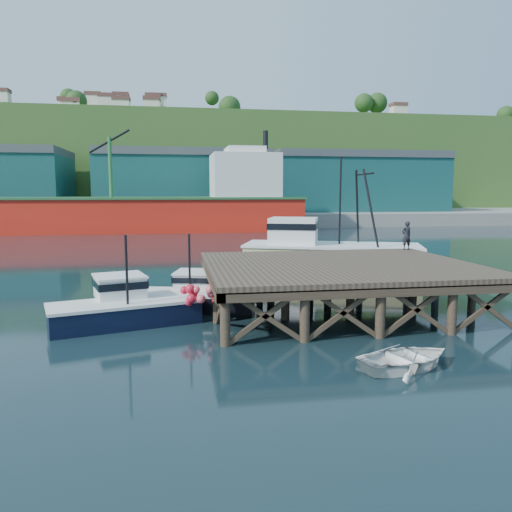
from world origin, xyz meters
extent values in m
plane|color=black|center=(0.00, 0.00, 0.00)|extent=(300.00, 300.00, 0.00)
cube|color=brown|center=(5.50, 0.00, 2.00)|extent=(12.00, 10.00, 0.25)
cube|color=#473828|center=(5.50, -4.85, 1.75)|extent=(12.00, 0.30, 0.35)
cylinder|color=#473828|center=(-0.20, -4.70, 0.80)|extent=(0.36, 0.36, 2.60)
cylinder|color=#473828|center=(-0.20, 4.70, 0.80)|extent=(0.36, 0.36, 2.60)
cylinder|color=#473828|center=(11.20, 4.70, 0.80)|extent=(0.36, 0.36, 2.60)
cube|color=gray|center=(0.00, 70.00, 1.00)|extent=(160.00, 40.00, 2.00)
cube|color=#174C4A|center=(0.00, 65.00, 6.50)|extent=(28.00, 16.00, 9.00)
cube|color=#174C4A|center=(30.00, 65.00, 6.50)|extent=(30.00, 16.00, 9.00)
cube|color=red|center=(-12.00, 48.00, 2.20)|extent=(55.00, 9.50, 4.40)
cube|color=#26592D|center=(-12.00, 48.00, 4.50)|extent=(55.50, 10.00, 0.30)
cube|color=silver|center=(8.00, 48.00, 7.50)|extent=(9.00, 9.00, 6.00)
cube|color=silver|center=(8.00, 48.00, 10.80)|extent=(5.00, 7.00, 1.20)
cylinder|color=black|center=(11.00, 48.00, 12.50)|extent=(0.70, 0.70, 2.50)
cube|color=#2D511E|center=(0.00, 100.00, 11.00)|extent=(220.00, 50.00, 22.00)
cube|color=black|center=(-3.89, -1.30, 0.45)|extent=(6.15, 3.61, 0.90)
cube|color=silver|center=(-3.89, -1.30, 0.92)|extent=(6.28, 3.69, 0.12)
cube|color=silver|center=(-4.18, -0.30, 1.35)|extent=(2.34, 2.34, 0.90)
cube|color=black|center=(-4.18, -0.30, 1.55)|extent=(2.47, 2.47, 0.30)
cylinder|color=black|center=(-3.73, -1.86, 2.30)|extent=(0.10, 0.10, 2.80)
cube|color=black|center=(-1.11, 0.93, 0.39)|extent=(5.89, 3.30, 0.77)
cube|color=silver|center=(-1.11, 0.93, 0.79)|extent=(6.01, 3.37, 0.10)
cube|color=silver|center=(-0.87, 1.90, 1.16)|extent=(2.23, 2.23, 0.77)
cube|color=black|center=(-0.87, 1.90, 1.33)|extent=(2.36, 2.36, 0.26)
cylinder|color=black|center=(-1.24, 0.39, 2.14)|extent=(0.10, 0.10, 2.74)
sphere|color=#E85568|center=(-1.24, -1.47, 0.94)|extent=(0.36, 0.36, 0.36)
sphere|color=#E85568|center=(-0.46, -1.30, 1.11)|extent=(0.36, 0.36, 0.36)
sphere|color=red|center=(-0.81, -1.72, 1.28)|extent=(0.36, 0.36, 0.36)
cube|color=beige|center=(8.31, 9.67, 0.91)|extent=(11.77, 7.38, 1.82)
cube|color=silver|center=(8.31, 9.67, 1.87)|extent=(12.03, 7.64, 0.15)
cube|color=silver|center=(5.78, 9.67, 2.73)|extent=(3.81, 3.69, 1.82)
cube|color=black|center=(5.78, 9.67, 3.14)|extent=(3.94, 3.82, 0.40)
cylinder|color=black|center=(8.82, 9.67, 4.55)|extent=(0.12, 0.12, 6.07)
imported|color=white|center=(5.01, -7.86, 0.33)|extent=(3.69, 3.08, 0.66)
imported|color=black|center=(10.90, 4.40, 2.92)|extent=(0.64, 0.48, 1.60)
camera|label=1|loc=(-1.91, -21.51, 5.34)|focal=35.00mm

